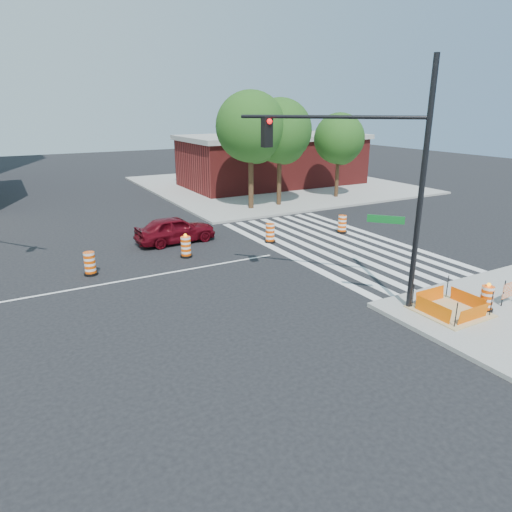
{
  "coord_description": "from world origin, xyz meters",
  "views": [
    {
      "loc": [
        -4.04,
        -18.44,
        7.0
      ],
      "look_at": [
        4.26,
        -3.52,
        1.4
      ],
      "focal_mm": 32.0,
      "sensor_mm": 36.0,
      "label": 1
    }
  ],
  "objects": [
    {
      "name": "excavation_pit",
      "position": [
        9.0,
        -9.0,
        0.22
      ],
      "size": [
        2.2,
        2.2,
        0.9
      ],
      "color": "tan",
      "rests_on": "ground"
    },
    {
      "name": "lane_centerline",
      "position": [
        0.0,
        0.0,
        0.01
      ],
      "size": [
        14.0,
        0.12,
        0.01
      ],
      "primitive_type": "cube",
      "color": "silver",
      "rests_on": "ground"
    },
    {
      "name": "tree_north_d",
      "position": [
        13.58,
        9.74,
        5.14
      ],
      "size": [
        4.5,
        4.5,
        7.65
      ],
      "color": "#382314",
      "rests_on": "ground"
    },
    {
      "name": "median_drum_4",
      "position": [
        8.17,
        1.95,
        0.48
      ],
      "size": [
        0.6,
        0.6,
        1.02
      ],
      "color": "black",
      "rests_on": "ground"
    },
    {
      "name": "pit_drum",
      "position": [
        10.18,
        -9.52,
        0.59
      ],
      "size": [
        0.53,
        0.53,
        1.05
      ],
      "color": "black",
      "rests_on": "ground"
    },
    {
      "name": "ground",
      "position": [
        0.0,
        0.0,
        0.0
      ],
      "size": [
        120.0,
        120.0,
        0.0
      ],
      "primitive_type": "plane",
      "color": "black",
      "rests_on": "ground"
    },
    {
      "name": "red_coupe",
      "position": [
        3.69,
        4.39,
        0.73
      ],
      "size": [
        4.37,
        1.96,
        1.46
      ],
      "primitive_type": "imported",
      "rotation": [
        0.0,
        0.0,
        1.63
      ],
      "color": "#580711",
      "rests_on": "ground"
    },
    {
      "name": "tree_north_c",
      "position": [
        11.22,
        9.67,
        5.45
      ],
      "size": [
        4.77,
        4.77,
        8.11
      ],
      "color": "#382314",
      "rests_on": "ground"
    },
    {
      "name": "crosswalk_east",
      "position": [
        10.95,
        0.0,
        0.01
      ],
      "size": [
        6.75,
        13.5,
        0.01
      ],
      "color": "silver",
      "rests_on": "ground"
    },
    {
      "name": "signal_pole_se",
      "position": [
        6.85,
        -6.71,
        5.16
      ],
      "size": [
        4.41,
        4.79,
        8.42
      ],
      "rotation": [
        0.0,
        0.0,
        2.31
      ],
      "color": "black",
      "rests_on": "ground"
    },
    {
      "name": "median_drum_5",
      "position": [
        12.86,
        1.63,
        0.48
      ],
      "size": [
        0.6,
        0.6,
        1.02
      ],
      "color": "black",
      "rests_on": "ground"
    },
    {
      "name": "tree_north_e",
      "position": [
        19.25,
        10.16,
        4.44
      ],
      "size": [
        3.89,
        3.89,
        6.62
      ],
      "color": "#382314",
      "rests_on": "ground"
    },
    {
      "name": "median_drum_2",
      "position": [
        -1.26,
        1.44,
        0.48
      ],
      "size": [
        0.6,
        0.6,
        1.02
      ],
      "color": "black",
      "rests_on": "ground"
    },
    {
      "name": "median_drum_3",
      "position": [
        3.29,
        1.76,
        0.49
      ],
      "size": [
        0.6,
        0.6,
        1.18
      ],
      "color": "black",
      "rests_on": "ground"
    },
    {
      "name": "brick_storefront",
      "position": [
        18.0,
        18.0,
        2.32
      ],
      "size": [
        16.5,
        8.5,
        4.6
      ],
      "color": "maroon",
      "rests_on": "ground"
    },
    {
      "name": "sidewalk_ne",
      "position": [
        18.0,
        18.0,
        0.07
      ],
      "size": [
        22.0,
        22.0,
        0.15
      ],
      "primitive_type": "cube",
      "color": "gray",
      "rests_on": "ground"
    },
    {
      "name": "barricade",
      "position": [
        11.43,
        -9.54,
        0.69
      ],
      "size": [
        0.84,
        0.1,
        0.98
      ],
      "rotation": [
        0.0,
        0.0,
        0.07
      ],
      "color": "#FA4F05",
      "rests_on": "ground"
    }
  ]
}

